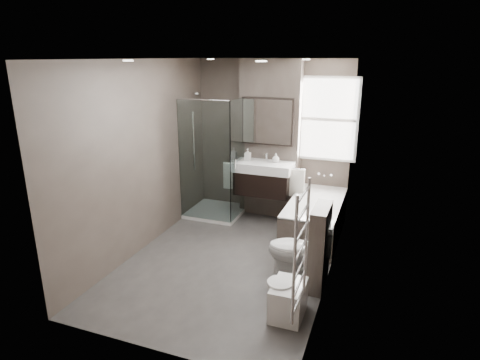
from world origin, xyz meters
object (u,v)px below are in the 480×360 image
at_px(toilet, 300,251).
at_px(bidet, 288,299).
at_px(vanity, 263,178).
at_px(bathtub, 315,217).

relative_size(toilet, bidet, 1.62).
xyz_separation_m(vanity, toilet, (0.97, -1.63, -0.35)).
bearing_deg(bathtub, vanity, 160.63).
bearing_deg(toilet, bathtub, 176.52).
distance_m(vanity, toilet, 1.93).
height_order(vanity, bathtub, vanity).
bearing_deg(bathtub, bidet, -87.50).
bearing_deg(bidet, bathtub, 92.50).
relative_size(vanity, bathtub, 0.59).
height_order(vanity, toilet, vanity).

